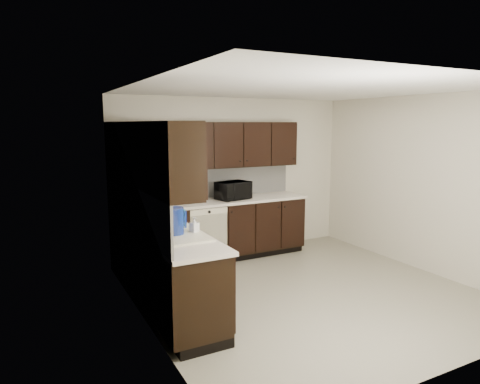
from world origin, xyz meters
name	(u,v)px	position (x,y,z in m)	size (l,w,h in m)	color
floor	(305,292)	(0.00, 0.00, 0.00)	(4.00, 4.00, 0.00)	gray
ceiling	(310,89)	(0.00, 0.00, 2.50)	(4.00, 4.00, 0.00)	white
wall_back	(234,176)	(0.00, 2.00, 1.25)	(4.00, 0.02, 2.50)	beige
wall_left	(145,209)	(-2.00, 0.00, 1.25)	(0.02, 4.00, 2.50)	beige
wall_right	(421,183)	(2.00, 0.00, 1.25)	(0.02, 4.00, 2.50)	beige
wall_front	(457,230)	(0.00, -2.00, 1.25)	(4.00, 0.02, 2.50)	beige
lower_cabinets	(197,248)	(-1.01, 1.11, 0.41)	(3.00, 2.80, 0.90)	black
countertop	(197,212)	(-1.01, 1.11, 0.92)	(3.03, 2.83, 0.04)	beige
backsplash	(176,192)	(-1.22, 1.32, 1.18)	(3.00, 2.80, 0.48)	#B2B3AE
upper_cabinets	(186,148)	(-1.10, 1.20, 1.77)	(3.00, 2.80, 0.70)	black
dishwasher	(209,231)	(-0.70, 1.41, 0.55)	(0.58, 0.04, 0.78)	beige
sink	(177,241)	(-1.68, -0.01, 0.88)	(0.54, 0.82, 0.42)	beige
microwave	(233,190)	(-0.18, 1.65, 1.08)	(0.50, 0.34, 0.28)	black
soap_bottle_a	(194,225)	(-1.48, -0.01, 1.03)	(0.08, 0.08, 0.17)	gray
soap_bottle_b	(142,207)	(-1.76, 1.06, 1.07)	(0.10, 0.10, 0.25)	gray
toaster_oven	(130,201)	(-1.75, 1.72, 1.04)	(0.31, 0.23, 0.19)	silver
storage_bin	(141,206)	(-1.69, 1.35, 1.02)	(0.43, 0.32, 0.17)	silver
blue_pitcher	(174,222)	(-1.70, -0.01, 1.09)	(0.20, 0.20, 0.30)	navy
teal_tumbler	(182,219)	(-1.50, 0.31, 1.04)	(0.09, 0.09, 0.20)	#0C7387
paper_towel_roll	(168,210)	(-1.57, 0.60, 1.10)	(0.14, 0.14, 0.31)	white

